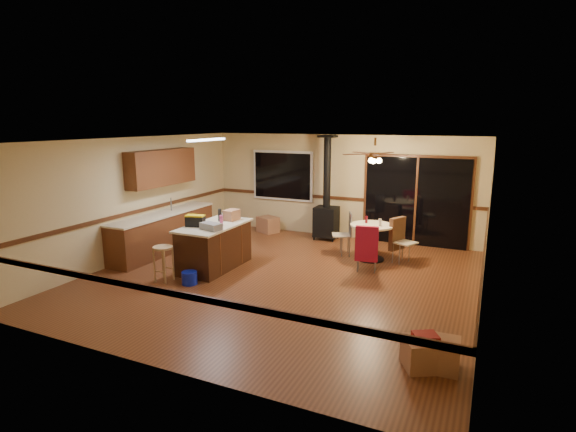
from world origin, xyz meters
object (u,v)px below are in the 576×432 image
Objects in this scene: toolbox_grey at (211,226)px; box_under_window at (268,225)px; bar_stool at (164,264)px; box_corner_a at (424,354)px; wood_stove at (326,211)px; blue_bucket at (190,278)px; chair_right at (398,234)px; toolbox_black at (195,221)px; dining_table at (371,236)px; chair_left at (346,229)px; box_corner_b at (439,354)px; chair_near at (367,244)px; kitchen_island at (215,246)px.

toolbox_grey is 0.80× the size of box_under_window.
bar_stool reaches higher than box_corner_a.
wood_stove is 8.86× the size of blue_bucket.
bar_stool is at bearing -140.88° from chair_right.
box_corner_a is (4.68, -1.88, -0.82)m from toolbox_black.
toolbox_black reaches higher than dining_table.
toolbox_black is 0.68× the size of chair_left.
toolbox_black is at bearing 159.46° from box_corner_b.
toolbox_grey reaches higher than chair_left.
chair_right is (3.71, 3.02, 0.26)m from bar_stool.
toolbox_grey is at bearing 47.83° from bar_stool.
blue_bucket is at bearing -133.14° from dining_table.
box_corner_a is 0.18m from box_corner_b.
chair_left and chair_near have the same top height.
chair_near is at bearing -52.87° from wood_stove.
toolbox_grey is 1.15× the size of toolbox_black.
box_corner_b is at bearing -64.87° from dining_table.
kitchen_island is 1.15m from bar_stool.
kitchen_island is 3.13m from box_under_window.
toolbox_grey is 1.45× the size of blue_bucket.
wood_stove is at bearing 66.91° from kitchen_island.
kitchen_island is 3.50× the size of box_corner_a.
toolbox_black is 5.11m from box_corner_a.
box_corner_a is at bearing -67.22° from dining_table.
box_corner_b is at bearing -60.63° from chair_near.
toolbox_black is at bearing -87.85° from box_under_window.
box_under_window is 7.12m from box_corner_a.
box_under_window is (-1.67, 0.05, -0.52)m from wood_stove.
toolbox_black is 1.04m from bar_stool.
box_under_window is at bearing 99.23° from toolbox_grey.
dining_table is at bearing -166.49° from chair_right.
chair_near is (2.89, 0.95, 0.14)m from kitchen_island.
toolbox_grey is 1.05m from blue_bucket.
dining_table is at bearing 35.02° from toolbox_black.
wood_stove is 3.60× the size of chair_near.
kitchen_island is at bearing 96.20° from blue_bucket.
chair_left is at bearing -51.47° from wood_stove.
chair_right reaches higher than bar_stool.
chair_left is at bearing 49.64° from bar_stool.
toolbox_black reaches higher than chair_left.
dining_table is (2.65, 2.83, 0.41)m from blue_bucket.
box_corner_a is at bearing -12.66° from bar_stool.
chair_left is at bearing 166.87° from dining_table.
chair_near is (0.13, -0.88, 0.07)m from dining_table.
box_under_window is at bearing 96.67° from blue_bucket.
box_corner_b is (0.17, 0.06, 0.01)m from box_corner_a.
chair_near is (3.13, 1.22, -0.40)m from toolbox_black.
wood_stove is 1.39m from chair_left.
box_corner_a is at bearing -22.63° from toolbox_grey.
toolbox_black reaches higher than box_under_window.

